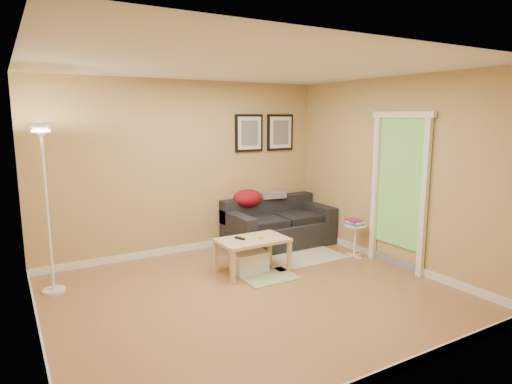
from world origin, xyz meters
TOP-DOWN VIEW (x-y plane):
  - floor at (0.00, 0.00)m, footprint 4.50×4.50m
  - ceiling at (0.00, 0.00)m, footprint 4.50×4.50m
  - wall_back at (0.00, 2.00)m, footprint 4.50×0.00m
  - wall_front at (0.00, -2.00)m, footprint 4.50×0.00m
  - wall_left at (-2.25, 0.00)m, footprint 0.00×4.00m
  - wall_right at (2.25, 0.00)m, footprint 0.00×4.00m
  - baseboard_back at (0.00, 1.99)m, footprint 4.50×0.02m
  - baseboard_front at (0.00, -1.99)m, footprint 4.50×0.02m
  - baseboard_left at (-2.24, 0.00)m, footprint 0.02×4.00m
  - baseboard_right at (2.24, 0.00)m, footprint 0.02×4.00m
  - sofa at (1.38, 1.53)m, footprint 1.70×0.90m
  - red_throw at (0.95, 1.81)m, footprint 0.48×0.36m
  - plaid_throw at (1.44, 1.84)m, footprint 0.45×0.32m
  - framed_print_left at (1.08, 1.98)m, footprint 0.50×0.04m
  - framed_print_right at (1.68, 1.98)m, footprint 0.50×0.04m
  - area_rug at (1.31, 0.87)m, footprint 1.25×0.85m
  - green_runner at (0.46, 0.37)m, footprint 0.70×0.50m
  - coffee_table at (0.39, 0.67)m, footprint 1.06×0.84m
  - remote_control at (0.24, 0.74)m, footprint 0.10×0.17m
  - tape_roll at (0.48, 0.61)m, footprint 0.07×0.07m
  - storage_bin at (0.35, 0.69)m, footprint 0.47×0.34m
  - side_table at (2.02, 0.45)m, footprint 0.32×0.32m
  - book_stack at (2.01, 0.47)m, footprint 0.23×0.28m
  - floor_lamp at (-2.00, 1.28)m, footprint 0.26×0.26m
  - doorway at (2.20, -0.15)m, footprint 0.12×1.01m

SIDE VIEW (x-z plane):
  - floor at x=0.00m, z-range 0.00..0.00m
  - area_rug at x=1.31m, z-range 0.00..0.01m
  - green_runner at x=0.46m, z-range 0.00..0.01m
  - baseboard_back at x=0.00m, z-range 0.00..0.10m
  - baseboard_front at x=0.00m, z-range 0.00..0.10m
  - baseboard_left at x=-2.24m, z-range 0.00..0.10m
  - baseboard_right at x=2.24m, z-range 0.00..0.10m
  - storage_bin at x=0.35m, z-range 0.00..0.29m
  - coffee_table at x=0.39m, z-range 0.00..0.46m
  - side_table at x=2.02m, z-range 0.00..0.49m
  - sofa at x=1.38m, z-range 0.00..0.75m
  - remote_control at x=0.24m, z-range 0.46..0.48m
  - tape_roll at x=0.48m, z-range 0.46..0.49m
  - book_stack at x=2.01m, z-range 0.49..0.57m
  - red_throw at x=0.95m, z-range 0.63..0.91m
  - plaid_throw at x=1.44m, z-range 0.73..0.83m
  - floor_lamp at x=-2.00m, z-range -0.05..1.96m
  - doorway at x=2.20m, z-range -0.04..2.09m
  - wall_back at x=0.00m, z-range -0.95..3.55m
  - wall_front at x=0.00m, z-range -0.95..3.55m
  - wall_left at x=-2.25m, z-range -0.70..3.30m
  - wall_right at x=2.25m, z-range -0.70..3.30m
  - framed_print_left at x=1.08m, z-range 1.50..2.10m
  - framed_print_right at x=1.68m, z-range 1.50..2.10m
  - ceiling at x=0.00m, z-range 2.60..2.60m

